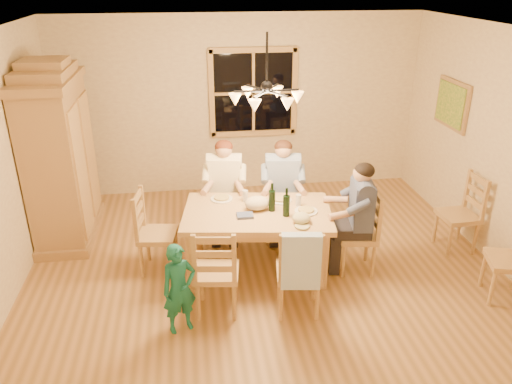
{
  "coord_description": "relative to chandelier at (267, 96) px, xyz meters",
  "views": [
    {
      "loc": [
        -0.81,
        -4.94,
        3.24
      ],
      "look_at": [
        -0.09,
        0.1,
        0.97
      ],
      "focal_mm": 35.0,
      "sensor_mm": 36.0,
      "label": 1
    }
  ],
  "objects": [
    {
      "name": "floor",
      "position": [
        0.0,
        0.0,
        -2.08
      ],
      "size": [
        5.5,
        5.5,
        0.0
      ],
      "primitive_type": "plane",
      "color": "olive",
      "rests_on": "ground"
    },
    {
      "name": "ceiling",
      "position": [
        0.0,
        0.0,
        0.62
      ],
      "size": [
        5.5,
        5.0,
        0.02
      ],
      "primitive_type": "cube",
      "color": "white",
      "rests_on": "wall_back"
    },
    {
      "name": "wall_back",
      "position": [
        0.0,
        2.5,
        -0.73
      ],
      "size": [
        5.5,
        0.02,
        2.7
      ],
      "primitive_type": "cube",
      "color": "#C6AD8C",
      "rests_on": "floor"
    },
    {
      "name": "wall_right",
      "position": [
        2.75,
        0.0,
        -0.73
      ],
      "size": [
        0.02,
        5.0,
        2.7
      ],
      "primitive_type": "cube",
      "color": "#C6AD8C",
      "rests_on": "floor"
    },
    {
      "name": "window",
      "position": [
        0.2,
        2.47,
        -0.53
      ],
      "size": [
        1.3,
        0.06,
        1.3
      ],
      "color": "black",
      "rests_on": "wall_back"
    },
    {
      "name": "painting",
      "position": [
        2.71,
        1.2,
        -0.48
      ],
      "size": [
        0.06,
        0.78,
        0.64
      ],
      "color": "olive",
      "rests_on": "wall_right"
    },
    {
      "name": "chandelier",
      "position": [
        0.0,
        0.0,
        0.0
      ],
      "size": [
        0.77,
        0.68,
        0.71
      ],
      "color": "black",
      "rests_on": "ceiling"
    },
    {
      "name": "armoire",
      "position": [
        -2.42,
        1.24,
        -1.02
      ],
      "size": [
        0.66,
        1.4,
        2.3
      ],
      "color": "olive",
      "rests_on": "floor"
    },
    {
      "name": "dining_table",
      "position": [
        -0.08,
        0.05,
        -1.42
      ],
      "size": [
        1.78,
        1.23,
        0.76
      ],
      "rotation": [
        0.0,
        0.0,
        -0.14
      ],
      "color": "tan",
      "rests_on": "floor"
    },
    {
      "name": "chair_far_left",
      "position": [
        -0.38,
        0.88,
        -1.77
      ],
      "size": [
        0.49,
        0.48,
        0.99
      ],
      "rotation": [
        0.0,
        0.0,
        3.0
      ],
      "color": "#B1844E",
      "rests_on": "floor"
    },
    {
      "name": "chair_far_right",
      "position": [
        0.34,
        0.78,
        -1.77
      ],
      "size": [
        0.49,
        0.48,
        0.99
      ],
      "rotation": [
        0.0,
        0.0,
        3.0
      ],
      "color": "#B1844E",
      "rests_on": "floor"
    },
    {
      "name": "chair_near_left",
      "position": [
        -0.6,
        -0.67,
        -1.77
      ],
      "size": [
        0.49,
        0.48,
        0.99
      ],
      "rotation": [
        0.0,
        0.0,
        -0.14
      ],
      "color": "#B1844E",
      "rests_on": "floor"
    },
    {
      "name": "chair_near_right",
      "position": [
        0.22,
        -0.78,
        -1.77
      ],
      "size": [
        0.49,
        0.48,
        0.99
      ],
      "rotation": [
        0.0,
        0.0,
        -0.14
      ],
      "color": "#B1844E",
      "rests_on": "floor"
    },
    {
      "name": "chair_end_left",
      "position": [
        -1.22,
        0.21,
        -1.77
      ],
      "size": [
        0.48,
        0.49,
        0.99
      ],
      "rotation": [
        0.0,
        0.0,
        -1.71
      ],
      "color": "#B1844E",
      "rests_on": "floor"
    },
    {
      "name": "chair_end_right",
      "position": [
        1.05,
        -0.11,
        -1.77
      ],
      "size": [
        0.48,
        0.49,
        0.99
      ],
      "rotation": [
        0.0,
        0.0,
        1.43
      ],
      "color": "#B1844E",
      "rests_on": "floor"
    },
    {
      "name": "adult_woman",
      "position": [
        -0.38,
        0.88,
        -1.24
      ],
      "size": [
        0.44,
        0.47,
        0.87
      ],
      "rotation": [
        0.0,
        0.0,
        3.0
      ],
      "color": "#F9E9C0",
      "rests_on": "floor"
    },
    {
      "name": "adult_plaid_man",
      "position": [
        0.34,
        0.78,
        -1.24
      ],
      "size": [
        0.44,
        0.47,
        0.87
      ],
      "rotation": [
        0.0,
        0.0,
        3.0
      ],
      "color": "#375899",
      "rests_on": "floor"
    },
    {
      "name": "adult_slate_man",
      "position": [
        1.05,
        -0.11,
        -1.24
      ],
      "size": [
        0.47,
        0.44,
        0.87
      ],
      "rotation": [
        0.0,
        0.0,
        1.43
      ],
      "color": "#464E70",
      "rests_on": "floor"
    },
    {
      "name": "towel",
      "position": [
        0.19,
        -0.97,
        -1.38
      ],
      "size": [
        0.39,
        0.15,
        0.58
      ],
      "primitive_type": "cube",
      "rotation": [
        0.0,
        0.0,
        -0.14
      ],
      "color": "#B0CBEF",
      "rests_on": "chair_near_right"
    },
    {
      "name": "wine_bottle_a",
      "position": [
        0.08,
        0.04,
        -1.15
      ],
      "size": [
        0.08,
        0.08,
        0.33
      ],
      "primitive_type": "cylinder",
      "color": "black",
      "rests_on": "dining_table"
    },
    {
      "name": "wine_bottle_b",
      "position": [
        0.21,
        -0.11,
        -1.15
      ],
      "size": [
        0.08,
        0.08,
        0.33
      ],
      "primitive_type": "cylinder",
      "color": "black",
      "rests_on": "dining_table"
    },
    {
      "name": "plate_woman",
      "position": [
        -0.46,
        0.41,
        -1.31
      ],
      "size": [
        0.26,
        0.26,
        0.02
      ],
      "primitive_type": "cylinder",
      "color": "white",
      "rests_on": "dining_table"
    },
    {
      "name": "plate_plaid",
      "position": [
        0.22,
        0.27,
        -1.31
      ],
      "size": [
        0.26,
        0.26,
        0.02
      ],
      "primitive_type": "cylinder",
      "color": "white",
      "rests_on": "dining_table"
    },
    {
      "name": "plate_slate",
      "position": [
        0.45,
        -0.05,
        -1.31
      ],
      "size": [
        0.26,
        0.26,
        0.02
      ],
      "primitive_type": "cylinder",
      "color": "white",
      "rests_on": "dining_table"
    },
    {
      "name": "wine_glass_a",
      "position": [
        -0.19,
        0.32,
        -1.25
      ],
      "size": [
        0.06,
        0.06,
        0.14
      ],
      "primitive_type": "cylinder",
      "color": "silver",
      "rests_on": "dining_table"
    },
    {
      "name": "wine_glass_b",
      "position": [
        0.4,
        0.12,
        -1.25
      ],
      "size": [
        0.06,
        0.06,
        0.14
      ],
      "primitive_type": "cylinder",
      "color": "silver",
      "rests_on": "dining_table"
    },
    {
      "name": "cap",
      "position": [
        0.34,
        -0.3,
        -1.26
      ],
      "size": [
        0.2,
        0.2,
        0.11
      ],
      "primitive_type": "ellipsoid",
      "color": "tan",
      "rests_on": "dining_table"
    },
    {
      "name": "napkin",
      "position": [
        -0.24,
        -0.07,
        -1.3
      ],
      "size": [
        0.2,
        0.16,
        0.03
      ],
      "primitive_type": "cube",
      "rotation": [
        0.0,
        0.0,
        -0.14
      ],
      "color": "#434F7B",
      "rests_on": "dining_table"
    },
    {
      "name": "cloth_bundle",
      "position": [
        -0.08,
        0.09,
        -1.24
      ],
      "size": [
        0.28,
        0.22,
        0.15
      ],
      "primitive_type": "ellipsoid",
      "color": "#C5B28E",
      "rests_on": "dining_table"
    },
    {
      "name": "child",
      "position": [
        -0.98,
        -0.92,
        -1.61
      ],
      "size": [
        0.4,
        0.33,
        0.93
      ],
      "primitive_type": "imported",
      "rotation": [
        0.0,
        0.0,
        0.37
      ],
      "color": "#186C5F",
      "rests_on": "floor"
    },
    {
      "name": "chair_spare_front",
      "position": [
        2.45,
        -0.88,
        -1.77
      ],
      "size": [
        0.53,
        0.54,
        0.99
      ],
      "rotation": [
        0.0,
        0.0,
        1.28
      ],
      "color": "#B1844E",
      "rests_on": "floor"
    },
    {
      "name": "chair_spare_back",
      "position": [
        2.45,
        0.18,
        -1.77
      ],
      "size": [
        0.43,
        0.45,
        0.99
      ],
      "rotation": [
        0.0,
        0.0,
        1.6
      ],
      "color": "#B1844E",
      "rests_on": "floor"
    }
  ]
}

